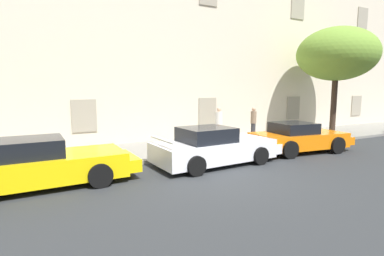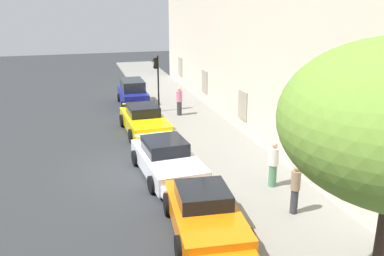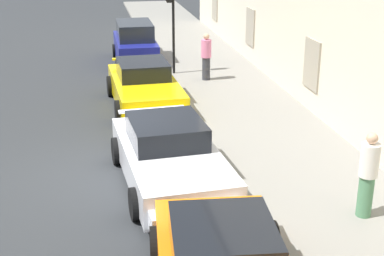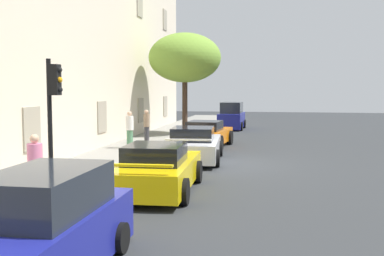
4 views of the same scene
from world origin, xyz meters
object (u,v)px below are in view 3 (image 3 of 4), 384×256
object	(u,v)px
pedestrian_strolling	(206,56)
pedestrian_bystander	(368,174)
sportscar_yellow_flank	(171,161)
traffic_light	(171,11)
sportscar_red_lead	(146,89)
hatchback_distant	(135,44)

from	to	relation	value
pedestrian_strolling	pedestrian_bystander	bearing A→B (deg)	5.11
sportscar_yellow_flank	pedestrian_strolling	size ratio (longest dim) A/B	2.97
pedestrian_strolling	pedestrian_bystander	size ratio (longest dim) A/B	0.98
traffic_light	sportscar_red_lead	bearing A→B (deg)	-20.94
sportscar_red_lead	traffic_light	xyz separation A→B (m)	(-3.68, 1.41, 1.89)
sportscar_red_lead	pedestrian_bystander	bearing A→B (deg)	23.26
pedestrian_bystander	sportscar_red_lead	bearing A→B (deg)	-156.74
sportscar_yellow_flank	hatchback_distant	xyz separation A→B (m)	(-12.08, 0.27, 0.16)
pedestrian_strolling	pedestrian_bystander	distance (m)	10.58
sportscar_red_lead	sportscar_yellow_flank	distance (m)	5.76
sportscar_red_lead	traffic_light	distance (m)	4.37
hatchback_distant	pedestrian_bystander	bearing A→B (deg)	12.63
sportscar_yellow_flank	pedestrian_bystander	size ratio (longest dim) A/B	2.91
pedestrian_strolling	hatchback_distant	bearing A→B (deg)	-149.21
sportscar_red_lead	hatchback_distant	size ratio (longest dim) A/B	1.28
hatchback_distant	traffic_light	size ratio (longest dim) A/B	1.14
sportscar_yellow_flank	traffic_light	distance (m)	9.74
traffic_light	sportscar_yellow_flank	bearing A→B (deg)	-8.71
sportscar_yellow_flank	pedestrian_strolling	distance (m)	8.66
hatchback_distant	pedestrian_strolling	size ratio (longest dim) A/B	2.32
sportscar_yellow_flank	pedestrian_bystander	distance (m)	4.18
sportscar_red_lead	traffic_light	world-z (taller)	traffic_light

